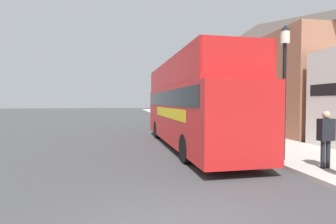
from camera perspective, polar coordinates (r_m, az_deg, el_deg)
name	(u,v)px	position (r m, az deg, el deg)	size (l,w,h in m)	color
ground_plane	(130,126)	(25.04, -8.21, -2.95)	(144.00, 144.00, 0.00)	#3D3D3F
sidewalk	(207,127)	(23.19, 8.51, -3.19)	(3.92, 108.00, 0.14)	#ADAAA3
brick_terrace_rear	(257,76)	(25.77, 18.73, 7.50)	(6.00, 20.36, 9.34)	#9E664C
tour_bus	(189,109)	(13.14, 4.66, 0.65)	(2.82, 11.40, 4.18)	red
parked_car_ahead_of_bus	(173,119)	(22.37, 1.06, -1.64)	(1.89, 4.23, 1.59)	maroon
pedestrian_second	(326,134)	(9.69, 31.14, -4.08)	(0.48, 0.26, 1.82)	#232328
lamp_post_nearest	(285,68)	(10.44, 24.04, 8.83)	(0.35, 0.35, 4.86)	black
lamp_post_second	(218,82)	(17.10, 10.80, 6.47)	(0.35, 0.35, 4.93)	black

